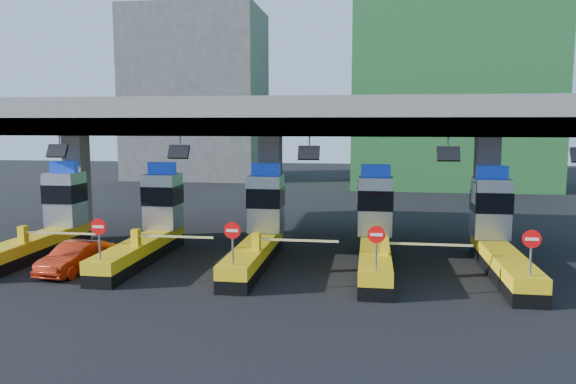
# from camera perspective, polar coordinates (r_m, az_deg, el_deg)

# --- Properties ---
(ground) EXTENTS (120.00, 120.00, 0.00)m
(ground) POSITION_cam_1_polar(r_m,az_deg,el_deg) (24.71, -2.99, -7.02)
(ground) COLOR black
(ground) RESTS_ON ground
(toll_canopy) EXTENTS (28.00, 12.09, 7.00)m
(toll_canopy) POSITION_cam_1_polar(r_m,az_deg,el_deg) (26.79, -1.85, 7.32)
(toll_canopy) COLOR slate
(toll_canopy) RESTS_ON ground
(toll_lane_far_left) EXTENTS (4.43, 8.00, 4.16)m
(toll_lane_far_left) POSITION_cam_1_polar(r_m,az_deg,el_deg) (28.36, -23.14, -2.88)
(toll_lane_far_left) COLOR black
(toll_lane_far_left) RESTS_ON ground
(toll_lane_left) EXTENTS (4.43, 8.00, 4.16)m
(toll_lane_left) POSITION_cam_1_polar(r_m,az_deg,el_deg) (26.11, -13.72, -3.32)
(toll_lane_left) COLOR black
(toll_lane_left) RESTS_ON ground
(toll_lane_center) EXTENTS (4.43, 8.00, 4.16)m
(toll_lane_center) POSITION_cam_1_polar(r_m,az_deg,el_deg) (24.68, -2.88, -3.72)
(toll_lane_center) COLOR black
(toll_lane_center) RESTS_ON ground
(toll_lane_right) EXTENTS (4.43, 8.00, 4.16)m
(toll_lane_right) POSITION_cam_1_polar(r_m,az_deg,el_deg) (24.21, 8.83, -4.01)
(toll_lane_right) COLOR black
(toll_lane_right) RESTS_ON ground
(toll_lane_far_right) EXTENTS (4.43, 8.00, 4.16)m
(toll_lane_far_right) POSITION_cam_1_polar(r_m,az_deg,el_deg) (24.77, 20.51, -4.12)
(toll_lane_far_right) COLOR black
(toll_lane_far_right) RESTS_ON ground
(bg_building_scaffold) EXTENTS (18.00, 12.00, 28.00)m
(bg_building_scaffold) POSITION_cam_1_polar(r_m,az_deg,el_deg) (56.53, 16.23, 14.90)
(bg_building_scaffold) COLOR #1E5926
(bg_building_scaffold) RESTS_ON ground
(bg_building_concrete) EXTENTS (14.00, 10.00, 18.00)m
(bg_building_concrete) POSITION_cam_1_polar(r_m,az_deg,el_deg) (62.45, -9.22, 9.70)
(bg_building_concrete) COLOR #4C4C49
(bg_building_concrete) RESTS_ON ground
(red_car) EXTENTS (1.75, 3.81, 1.21)m
(red_car) POSITION_cam_1_polar(r_m,az_deg,el_deg) (24.36, -20.77, -6.22)
(red_car) COLOR #981E0B
(red_car) RESTS_ON ground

